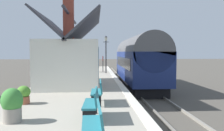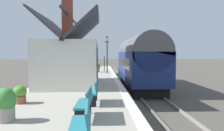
# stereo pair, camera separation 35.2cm
# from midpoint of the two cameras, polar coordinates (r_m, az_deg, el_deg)

# --- Properties ---
(ground_plane) EXTENTS (160.00, 160.00, 0.00)m
(ground_plane) POSITION_cam_midpoint_polar(r_m,az_deg,el_deg) (15.86, 6.30, -7.41)
(ground_plane) COLOR #4C473F
(platform) EXTENTS (32.00, 5.33, 0.99)m
(platform) POSITION_cam_midpoint_polar(r_m,az_deg,el_deg) (15.62, -7.16, -5.73)
(platform) COLOR #A39B8C
(platform) RESTS_ON ground
(platform_edge_coping) EXTENTS (32.00, 0.36, 0.02)m
(platform_edge_coping) POSITION_cam_midpoint_polar(r_m,az_deg,el_deg) (15.56, 2.01, -3.87)
(platform_edge_coping) COLOR beige
(platform_edge_coping) RESTS_ON platform
(rail_near) EXTENTS (52.00, 0.08, 0.14)m
(rail_near) POSITION_cam_midpoint_polar(r_m,az_deg,el_deg) (16.18, 12.01, -7.00)
(rail_near) COLOR gray
(rail_near) RESTS_ON ground
(rail_far) EXTENTS (52.00, 0.08, 0.14)m
(rail_far) POSITION_cam_midpoint_polar(r_m,az_deg,el_deg) (15.87, 6.94, -7.15)
(rail_far) COLOR gray
(rail_far) RESTS_ON ground
(train) EXTENTS (10.57, 2.73, 4.32)m
(train) POSITION_cam_midpoint_polar(r_m,az_deg,el_deg) (19.05, 7.41, 1.12)
(train) COLOR black
(train) RESTS_ON ground
(station_building) EXTENTS (6.37, 3.53, 5.36)m
(station_building) POSITION_cam_midpoint_polar(r_m,az_deg,el_deg) (14.16, -9.69, 1.30)
(station_building) COLOR silver
(station_building) RESTS_ON platform
(bench_mid_platform) EXTENTS (1.42, 0.49, 0.88)m
(bench_mid_platform) POSITION_cam_midpoint_polar(r_m,az_deg,el_deg) (6.83, -5.17, -9.31)
(bench_mid_platform) COLOR #26727F
(bench_mid_platform) RESTS_ON platform
(bench_platform_end) EXTENTS (1.41, 0.48, 0.88)m
(bench_platform_end) POSITION_cam_midpoint_polar(r_m,az_deg,el_deg) (4.89, -5.29, -14.50)
(bench_platform_end) COLOR #26727F
(bench_platform_end) RESTS_ON platform
(bench_by_lamp) EXTENTS (1.41, 0.46, 0.88)m
(bench_by_lamp) POSITION_cam_midpoint_polar(r_m,az_deg,el_deg) (8.77, -3.47, -6.46)
(bench_by_lamp) COLOR #26727F
(bench_by_lamp) RESTS_ON platform
(planter_by_door) EXTENTS (0.61, 0.61, 0.89)m
(planter_by_door) POSITION_cam_midpoint_polar(r_m,az_deg,el_deg) (22.42, -3.28, -0.49)
(planter_by_door) COLOR teal
(planter_by_door) RESTS_ON platform
(planter_under_sign) EXTENTS (0.60, 0.60, 0.97)m
(planter_under_sign) POSITION_cam_midpoint_polar(r_m,az_deg,el_deg) (7.14, -23.89, -8.88)
(planter_under_sign) COLOR gray
(planter_under_sign) RESTS_ON platform
(planter_corner_building) EXTENTS (0.51, 0.51, 0.69)m
(planter_corner_building) POSITION_cam_midpoint_polar(r_m,az_deg,el_deg) (9.42, -21.10, -6.71)
(planter_corner_building) COLOR #9E5138
(planter_corner_building) RESTS_ON platform
(lamp_post_platform) EXTENTS (0.32, 0.50, 3.49)m
(lamp_post_platform) POSITION_cam_midpoint_polar(r_m,az_deg,el_deg) (21.23, -0.78, 4.69)
(lamp_post_platform) COLOR black
(lamp_post_platform) RESTS_ON platform
(station_sign_board) EXTENTS (0.96, 0.06, 1.57)m
(station_sign_board) POSITION_cam_midpoint_polar(r_m,az_deg,el_deg) (23.18, -1.52, 1.45)
(station_sign_board) COLOR black
(station_sign_board) RESTS_ON platform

